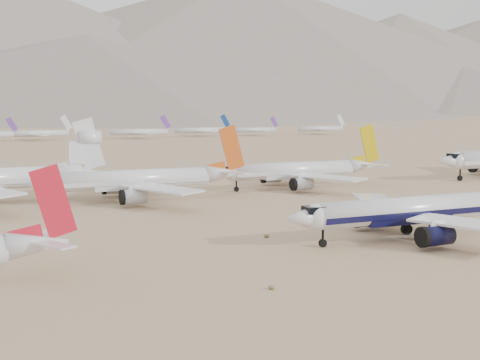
{
  "coord_description": "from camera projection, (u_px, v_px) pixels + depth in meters",
  "views": [
    {
      "loc": [
        -80.87,
        -88.0,
        23.43
      ],
      "look_at": [
        -23.98,
        40.23,
        7.0
      ],
      "focal_mm": 50.0,
      "sensor_mm": 36.0,
      "label": 1
    }
  ],
  "objects": [
    {
      "name": "ground",
      "position": [
        461.0,
        238.0,
        115.19
      ],
      "size": [
        7000.0,
        7000.0,
        0.0
      ],
      "primitive_type": "plane",
      "color": "#937555",
      "rests_on": "ground"
    },
    {
      "name": "main_airliner",
      "position": [
        422.0,
        210.0,
        115.75
      ],
      "size": [
        50.08,
        48.91,
        17.67
      ],
      "color": "silver",
      "rests_on": "ground"
    },
    {
      "name": "row2_gold_tail",
      "position": [
        300.0,
        170.0,
        182.42
      ],
      "size": [
        48.27,
        47.21,
        17.19
      ],
      "color": "silver",
      "rests_on": "ground"
    },
    {
      "name": "row2_orange_tail",
      "position": [
        142.0,
        180.0,
        158.98
      ],
      "size": [
        49.93,
        48.85,
        17.81
      ],
      "color": "silver",
      "rests_on": "ground"
    },
    {
      "name": "distant_storage_row",
      "position": [
        14.0,
        134.0,
        402.89
      ],
      "size": [
        462.01,
        49.89,
        14.46
      ],
      "color": "silver",
      "rests_on": "ground"
    },
    {
      "name": "mountain_range",
      "position": [
        7.0,
        33.0,
        1617.5
      ],
      "size": [
        7354.0,
        3024.0,
        470.0
      ],
      "color": "slate",
      "rests_on": "ground"
    },
    {
      "name": "foothills",
      "position": [
        277.0,
        80.0,
        1318.17
      ],
      "size": [
        4637.5,
        1395.0,
        155.0
      ],
      "color": "slate",
      "rests_on": "ground"
    }
  ]
}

